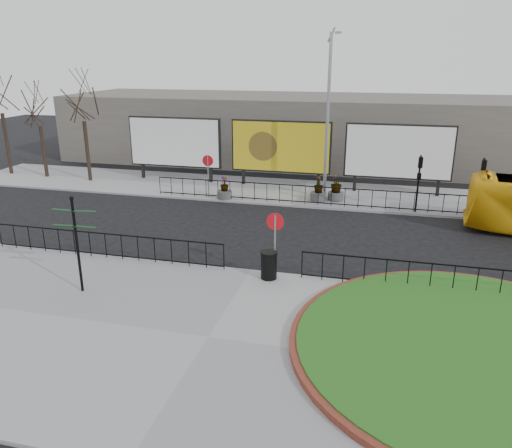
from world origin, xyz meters
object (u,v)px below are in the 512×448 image
(fingerpost_sign, at_px, (76,235))
(litter_bin, at_px, (269,265))
(planter_b, at_px, (318,192))
(planter_c, at_px, (336,189))
(planter_a, at_px, (225,191))
(billboard_mid, at_px, (281,147))
(lamp_post, at_px, (328,115))

(fingerpost_sign, distance_m, litter_bin, 6.81)
(litter_bin, bearing_deg, fingerpost_sign, -157.02)
(planter_b, distance_m, planter_c, 1.02)
(planter_a, height_order, planter_c, planter_c)
(billboard_mid, distance_m, litter_bin, 13.91)
(fingerpost_sign, bearing_deg, litter_bin, 23.29)
(billboard_mid, height_order, litter_bin, billboard_mid)
(litter_bin, bearing_deg, planter_b, 87.72)
(billboard_mid, bearing_deg, fingerpost_sign, -103.16)
(fingerpost_sign, height_order, planter_a, fingerpost_sign)
(billboard_mid, height_order, lamp_post, lamp_post)
(lamp_post, height_order, planter_b, lamp_post)
(billboard_mid, bearing_deg, planter_b, -44.93)
(fingerpost_sign, xyz_separation_m, litter_bin, (6.10, 2.59, -1.55))
(lamp_post, relative_size, planter_b, 6.38)
(lamp_post, bearing_deg, planter_a, -163.90)
(litter_bin, xyz_separation_m, planter_b, (0.43, 10.82, 0.01))
(planter_c, bearing_deg, litter_bin, -97.00)
(billboard_mid, relative_size, planter_b, 4.28)
(billboard_mid, relative_size, planter_a, 4.76)
(fingerpost_sign, height_order, litter_bin, fingerpost_sign)
(litter_bin, relative_size, planter_b, 0.72)
(planter_c, bearing_deg, lamp_post, 149.47)
(planter_a, bearing_deg, lamp_post, 16.10)
(fingerpost_sign, height_order, planter_b, fingerpost_sign)
(litter_bin, xyz_separation_m, planter_c, (1.37, 11.19, 0.12))
(planter_c, bearing_deg, planter_b, -158.58)
(lamp_post, distance_m, litter_bin, 12.35)
(litter_bin, relative_size, planter_a, 0.80)
(planter_b, bearing_deg, planter_a, -171.18)
(billboard_mid, relative_size, fingerpost_sign, 1.80)
(billboard_mid, bearing_deg, planter_c, -32.75)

